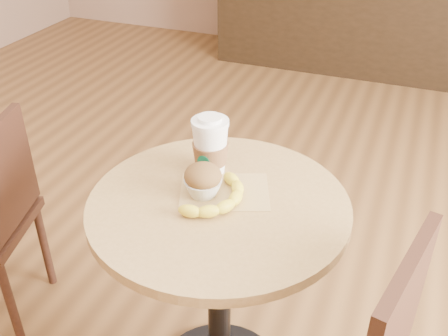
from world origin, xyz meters
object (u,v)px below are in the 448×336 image
(muffin, at_px, (203,180))
(coffee_cup, at_px, (210,147))
(cafe_table, at_px, (219,262))
(banana, at_px, (219,196))

(muffin, bearing_deg, coffee_cup, 103.10)
(cafe_table, relative_size, coffee_cup, 4.26)
(cafe_table, xyz_separation_m, banana, (0.00, -0.00, 0.24))
(coffee_cup, xyz_separation_m, muffin, (0.03, -0.12, -0.03))
(cafe_table, height_order, coffee_cup, coffee_cup)
(coffee_cup, height_order, banana, coffee_cup)
(coffee_cup, bearing_deg, banana, -59.52)
(cafe_table, xyz_separation_m, muffin, (-0.05, 0.01, 0.26))
(cafe_table, height_order, banana, banana)
(muffin, bearing_deg, banana, -15.88)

